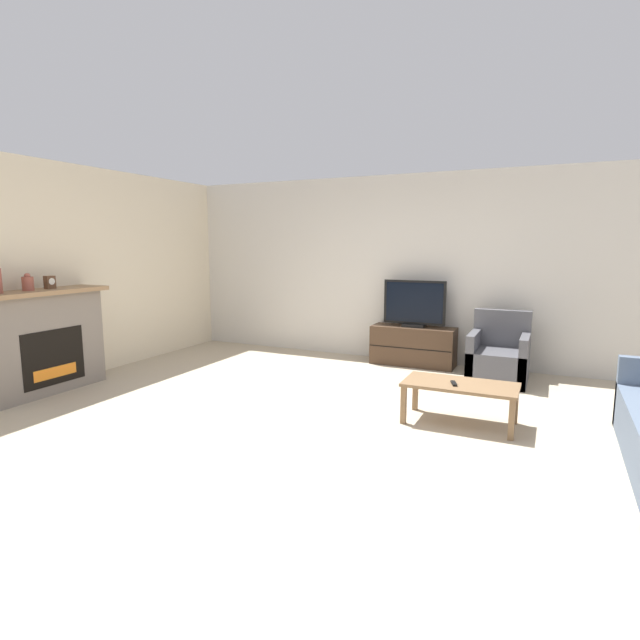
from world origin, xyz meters
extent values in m
plane|color=tan|center=(0.00, 0.00, 0.00)|extent=(24.00, 24.00, 0.00)
cube|color=beige|center=(0.00, 2.94, 1.35)|extent=(12.00, 0.06, 2.70)
cube|color=beige|center=(-3.59, 0.00, 1.35)|extent=(0.06, 12.00, 2.70)
cube|color=slate|center=(-3.36, -0.48, 0.57)|extent=(0.39, 1.40, 1.15)
cube|color=black|center=(-3.16, -0.48, 0.44)|extent=(0.01, 0.77, 0.63)
cube|color=orange|center=(-3.16, -0.48, 0.26)|extent=(0.01, 0.54, 0.13)
cube|color=#93704C|center=(-3.33, -0.48, 1.17)|extent=(0.51, 1.52, 0.05)
cylinder|color=#994C3D|center=(-3.34, -0.60, 1.28)|extent=(0.12, 0.12, 0.15)
sphere|color=#994C3D|center=(-3.34, -0.60, 1.36)|extent=(0.07, 0.07, 0.07)
cube|color=brown|center=(-3.34, -0.33, 1.27)|extent=(0.07, 0.11, 0.15)
cylinder|color=white|center=(-3.30, -0.33, 1.29)|extent=(0.00, 0.08, 0.08)
cube|color=#422D1E|center=(0.17, 2.66, 0.28)|extent=(1.18, 0.41, 0.55)
cube|color=black|center=(0.17, 2.45, 0.28)|extent=(1.15, 0.01, 0.01)
cube|color=black|center=(0.17, 2.66, 0.57)|extent=(0.31, 0.18, 0.04)
cube|color=black|center=(0.17, 2.66, 0.90)|extent=(0.88, 0.03, 0.62)
cube|color=black|center=(0.17, 2.65, 0.90)|extent=(0.81, 0.01, 0.56)
cube|color=#4C4C51|center=(1.36, 2.26, 0.20)|extent=(0.70, 0.76, 0.40)
cube|color=#4C4C51|center=(1.36, 2.57, 0.64)|extent=(0.70, 0.14, 0.47)
cube|color=#4C4C51|center=(1.06, 2.26, 0.31)|extent=(0.10, 0.76, 0.61)
cube|color=#4C4C51|center=(1.66, 2.26, 0.31)|extent=(0.10, 0.76, 0.61)
cube|color=brown|center=(1.19, 0.52, 0.39)|extent=(1.05, 0.53, 0.03)
cube|color=brown|center=(0.70, 0.30, 0.19)|extent=(0.05, 0.05, 0.37)
cube|color=brown|center=(1.68, 0.30, 0.19)|extent=(0.05, 0.05, 0.37)
cube|color=brown|center=(0.70, 0.75, 0.19)|extent=(0.05, 0.05, 0.37)
cube|color=brown|center=(1.68, 0.75, 0.19)|extent=(0.05, 0.05, 0.37)
cube|color=black|center=(1.14, 0.46, 0.41)|extent=(0.09, 0.15, 0.02)
camera|label=1|loc=(1.94, -4.21, 1.71)|focal=28.00mm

